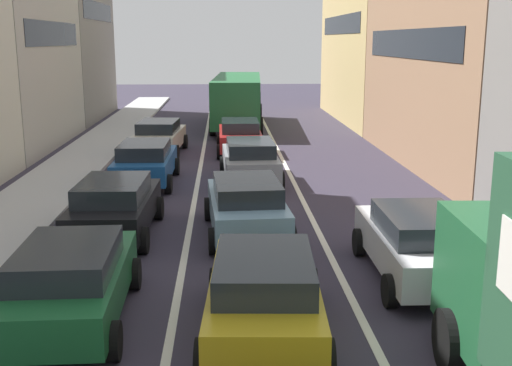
# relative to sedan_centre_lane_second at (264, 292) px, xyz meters

# --- Properties ---
(sidewalk_left) EXTENTS (2.60, 64.00, 0.14)m
(sidewalk_left) POSITION_rel_sedan_centre_lane_second_xyz_m (-6.59, 12.73, -0.73)
(sidewalk_left) COLOR #B2B2B2
(sidewalk_left) RESTS_ON ground
(lane_stripe_left) EXTENTS (0.16, 60.00, 0.01)m
(lane_stripe_left) POSITION_rel_sedan_centre_lane_second_xyz_m (-1.59, 12.73, -0.79)
(lane_stripe_left) COLOR silver
(lane_stripe_left) RESTS_ON ground
(lane_stripe_right) EXTENTS (0.16, 60.00, 0.01)m
(lane_stripe_right) POSITION_rel_sedan_centre_lane_second_xyz_m (1.81, 12.73, -0.79)
(lane_stripe_right) COLOR silver
(lane_stripe_right) RESTS_ON ground
(building_row_right) EXTENTS (7.20, 43.90, 13.36)m
(building_row_right) POSITION_rel_sedan_centre_lane_second_xyz_m (10.00, 13.64, 4.89)
(building_row_right) COLOR tan
(building_row_right) RESTS_ON ground
(sedan_centre_lane_second) EXTENTS (2.26, 4.39, 1.49)m
(sedan_centre_lane_second) POSITION_rel_sedan_centre_lane_second_xyz_m (0.00, 0.00, 0.00)
(sedan_centre_lane_second) COLOR #B29319
(sedan_centre_lane_second) RESTS_ON ground
(wagon_left_lane_second) EXTENTS (2.14, 4.34, 1.49)m
(wagon_left_lane_second) POSITION_rel_sedan_centre_lane_second_xyz_m (-3.36, 0.68, 0.00)
(wagon_left_lane_second) COLOR #19592D
(wagon_left_lane_second) RESTS_ON ground
(hatchback_centre_lane_third) EXTENTS (2.27, 4.40, 1.49)m
(hatchback_centre_lane_third) POSITION_rel_sedan_centre_lane_second_xyz_m (-0.09, 5.72, 0.00)
(hatchback_centre_lane_third) COLOR #759EB7
(hatchback_centre_lane_third) RESTS_ON ground
(sedan_left_lane_third) EXTENTS (2.15, 4.34, 1.49)m
(sedan_left_lane_third) POSITION_rel_sedan_centre_lane_second_xyz_m (-3.45, 5.84, 0.00)
(sedan_left_lane_third) COLOR black
(sedan_left_lane_third) RESTS_ON ground
(coupe_centre_lane_fourth) EXTENTS (2.18, 4.36, 1.49)m
(coupe_centre_lane_fourth) POSITION_rel_sedan_centre_lane_second_xyz_m (0.26, 12.00, 0.00)
(coupe_centre_lane_fourth) COLOR gray
(coupe_centre_lane_fourth) RESTS_ON ground
(sedan_left_lane_fourth) EXTENTS (2.11, 4.33, 1.49)m
(sedan_left_lane_fourth) POSITION_rel_sedan_centre_lane_second_xyz_m (-3.38, 11.78, 0.00)
(sedan_left_lane_fourth) COLOR #194C8C
(sedan_left_lane_fourth) RESTS_ON ground
(sedan_centre_lane_fifth) EXTENTS (2.09, 4.32, 1.49)m
(sedan_centre_lane_fifth) POSITION_rel_sedan_centre_lane_second_xyz_m (0.06, 17.79, 0.00)
(sedan_centre_lane_fifth) COLOR #A51E1E
(sedan_centre_lane_fifth) RESTS_ON ground
(sedan_left_lane_fifth) EXTENTS (2.29, 4.41, 1.49)m
(sedan_left_lane_fifth) POSITION_rel_sedan_centre_lane_second_xyz_m (-3.49, 17.76, 0.00)
(sedan_left_lane_fifth) COLOR beige
(sedan_left_lane_fifth) RESTS_ON ground
(sedan_right_lane_behind_truck) EXTENTS (2.09, 4.32, 1.49)m
(sedan_right_lane_behind_truck) POSITION_rel_sedan_centre_lane_second_xyz_m (3.39, 2.49, 0.00)
(sedan_right_lane_behind_truck) COLOR silver
(sedan_right_lane_behind_truck) RESTS_ON ground
(bus_mid_queue_primary) EXTENTS (3.20, 10.61, 2.90)m
(bus_mid_queue_primary) POSITION_rel_sedan_centre_lane_second_xyz_m (0.16, 26.18, 0.96)
(bus_mid_queue_primary) COLOR #1E6033
(bus_mid_queue_primary) RESTS_ON ground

